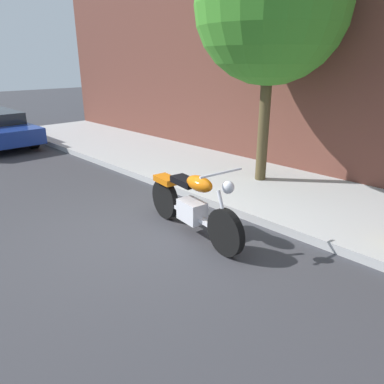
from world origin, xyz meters
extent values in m
plane|color=#38383D|center=(0.00, 0.00, 0.00)|extent=(60.00, 60.00, 0.00)
cube|color=#B0B0B0|center=(0.00, 2.94, 0.07)|extent=(20.12, 2.89, 0.14)
cube|color=brown|center=(0.00, 4.64, 3.53)|extent=(20.12, 0.50, 7.06)
cylinder|color=black|center=(1.22, 0.39, 0.34)|extent=(0.68, 0.20, 0.67)
cylinder|color=black|center=(-0.32, 0.61, 0.34)|extent=(0.68, 0.20, 0.67)
cube|color=silver|center=(0.45, 0.50, 0.39)|extent=(0.48, 0.34, 0.32)
cube|color=silver|center=(0.45, 0.50, 0.32)|extent=(1.39, 0.28, 0.06)
ellipsoid|color=#D1660C|center=(0.63, 0.47, 0.87)|extent=(0.55, 0.33, 0.22)
cube|color=black|center=(0.27, 0.52, 0.81)|extent=(0.51, 0.31, 0.10)
cube|color=#D1660C|center=(-0.27, 0.60, 0.69)|extent=(0.47, 0.30, 0.10)
cylinder|color=silver|center=(1.16, 0.40, 0.62)|extent=(0.28, 0.09, 0.58)
cylinder|color=silver|center=(1.10, 0.40, 1.15)|extent=(0.13, 0.70, 0.04)
sphere|color=silver|center=(1.24, 0.38, 0.99)|extent=(0.17, 0.17, 0.17)
cylinder|color=silver|center=(0.22, 0.69, 0.29)|extent=(0.80, 0.20, 0.09)
cylinder|color=black|center=(-7.11, 1.05, 0.32)|extent=(0.64, 0.23, 0.64)
cylinder|color=black|center=(-9.77, 1.08, 0.32)|extent=(0.64, 0.23, 0.64)
cylinder|color=#4C4026|center=(-0.20, 3.16, 1.35)|extent=(0.22, 0.22, 2.70)
sphere|color=#3A8728|center=(-0.20, 3.16, 3.48)|extent=(2.86, 2.86, 2.86)
camera|label=1|loc=(4.09, -3.02, 2.54)|focal=33.92mm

